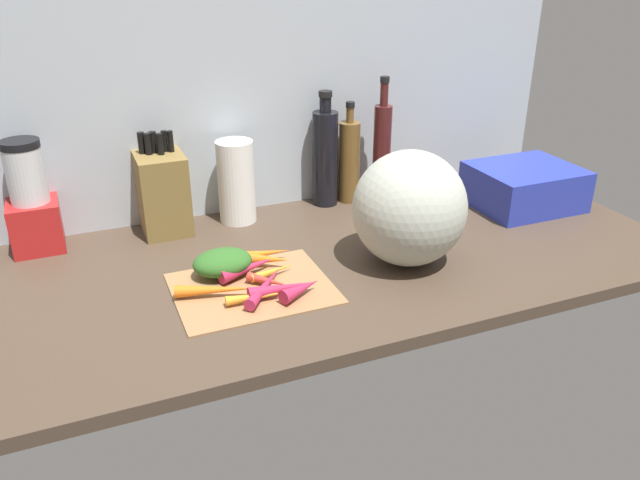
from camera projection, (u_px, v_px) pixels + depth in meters
ground_plane at (339, 258)px, 158.27cm from camera, size 170.00×80.00×3.00cm
wall_back at (284, 101)px, 177.05cm from camera, size 170.00×3.00×60.00cm
cutting_board at (252, 288)px, 140.80cm from camera, size 34.67×28.07×0.80cm
carrot_0 at (269, 281)px, 140.41cm from camera, size 8.73×9.18×2.22cm
carrot_1 at (248, 268)px, 144.88cm from camera, size 15.07×7.61×3.52cm
carrot_2 at (301, 289)px, 136.16cm from camera, size 10.90×7.14×3.28cm
carrot_3 at (284, 288)px, 136.71cm from camera, size 15.84×3.49×3.07cm
carrot_4 at (265, 286)px, 137.93cm from camera, size 13.30×15.19×2.73cm
carrot_5 at (257, 297)px, 134.30cm from camera, size 13.64×3.58×2.12cm
carrot_6 at (266, 259)px, 148.91cm from camera, size 11.16×7.90×3.34cm
carrot_7 at (217, 290)px, 136.30cm from camera, size 17.85×7.93×2.79cm
carrot_8 at (273, 271)px, 144.81cm from camera, size 11.92×5.08×2.06cm
carrot_9 at (255, 255)px, 150.99cm from camera, size 17.43×5.33×3.48cm
carrot_greens_pile at (223, 262)px, 144.68cm from camera, size 13.77×10.59×5.83cm
winter_squash at (409, 208)px, 147.75cm from camera, size 27.07×26.66×27.62cm
knife_block at (162, 191)px, 166.01cm from camera, size 12.17×16.16×26.75cm
blender_appliance at (32, 204)px, 154.77cm from camera, size 12.00×12.00×28.24cm
paper_towel_roll at (236, 182)px, 171.37cm from camera, size 10.05×10.05×22.76cm
bottle_0 at (325, 157)px, 181.57cm from camera, size 7.35×7.35×33.34cm
bottle_1 at (349, 161)px, 184.61cm from camera, size 6.17×6.17×29.80cm
bottle_2 at (382, 151)px, 183.99cm from camera, size 5.17×5.17×36.70cm
dish_rack at (524, 186)px, 183.72cm from camera, size 28.98×24.63×11.85cm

